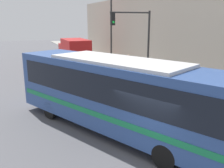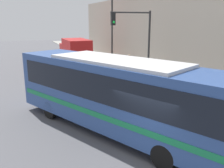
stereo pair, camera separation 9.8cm
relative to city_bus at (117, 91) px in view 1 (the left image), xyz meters
The scene contains 11 objects.
ground_plane 3.39m from the city_bus, 80.49° to the right, with size 120.00×120.00×0.00m, color #515156.
sidewalk 18.44m from the city_bus, 70.35° to the left, with size 2.43×70.00×0.12m.
building_facade 17.20m from the city_bus, 52.64° to the left, with size 6.00×30.64×7.42m.
city_bus is the anchor object (origin of this frame).
delivery_truck 18.87m from the city_bus, 82.05° to the left, with size 2.44×6.69×2.96m.
fire_hydrant 6.20m from the city_bus, 22.91° to the left, with size 0.27×0.36×0.83m.
traffic_light_pole 8.67m from the city_bus, 56.80° to the left, with size 3.28×0.35×5.63m.
parking_meter 7.46m from the city_bus, 41.31° to the left, with size 0.14×0.14×1.25m.
street_lamp 16.26m from the city_bus, 69.95° to the left, with size 2.68×0.28×8.10m.
pedestrian_near_corner 14.50m from the city_bus, 62.05° to the left, with size 0.34×0.34×1.59m.
pedestrian_mid_block 9.73m from the city_bus, 50.56° to the left, with size 0.34×0.34×1.65m.
Camera 1 is at (-4.71, -7.19, 5.07)m, focal length 40.00 mm.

